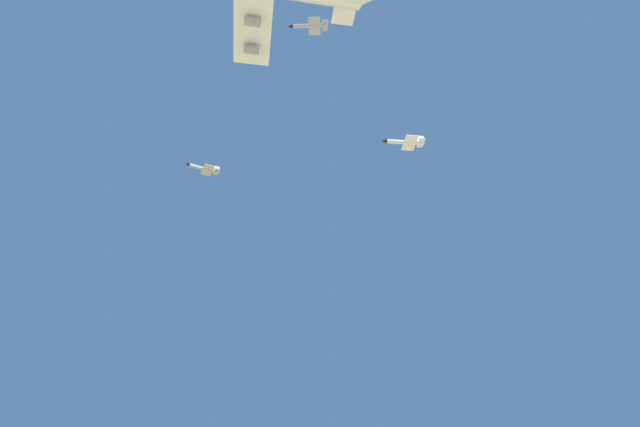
{
  "coord_description": "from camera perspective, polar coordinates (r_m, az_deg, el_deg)",
  "views": [
    {
      "loc": [
        -43.02,
        109.42,
        4.2
      ],
      "look_at": [
        8.56,
        19.3,
        70.08
      ],
      "focal_mm": 28.69,
      "sensor_mm": 36.0,
      "label": 1
    }
  ],
  "objects": [
    {
      "name": "chase_jet_lead",
      "position": [
        202.93,
        -1.1,
        20.2
      ],
      "size": [
        14.73,
        9.9,
        4.0
      ],
      "rotation": [
        0.0,
        0.0,
        0.49
      ],
      "color": "#999EA3"
    },
    {
      "name": "chase_jet_high_escort",
      "position": [
        180.72,
        9.49,
        7.85
      ],
      "size": [
        14.12,
        11.14,
        4.0
      ],
      "rotation": [
        0.0,
        0.0,
        0.61
      ],
      "color": "silver"
    },
    {
      "name": "chase_jet_trailing",
      "position": [
        231.47,
        -12.81,
        4.89
      ],
      "size": [
        11.14,
        14.12,
        4.0
      ],
      "rotation": [
        0.0,
        0.0,
        0.96
      ],
      "color": "#999EA3"
    }
  ]
}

